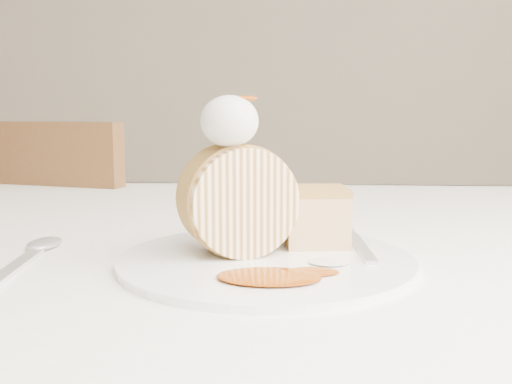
{
  "coord_description": "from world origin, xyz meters",
  "views": [
    {
      "loc": [
        0.01,
        -0.45,
        0.89
      ],
      "look_at": [
        -0.02,
        0.07,
        0.82
      ],
      "focal_mm": 40.0,
      "sensor_mm": 36.0,
      "label": 1
    }
  ],
  "objects": [
    {
      "name": "caramel_drizzle",
      "position": [
        -0.03,
        0.06,
        0.91
      ],
      "size": [
        0.03,
        0.02,
        0.01
      ],
      "primitive_type": "ellipsoid",
      "color": "#8B3705",
      "rests_on": "whipped_cream"
    },
    {
      "name": "roulade_slice",
      "position": [
        -0.04,
        0.07,
        0.81
      ],
      "size": [
        0.11,
        0.09,
        0.1
      ],
      "primitive_type": "cylinder",
      "rotation": [
        1.57,
        0.0,
        0.43
      ],
      "color": "#FFE1B1",
      "rests_on": "plate"
    },
    {
      "name": "cake_chunk",
      "position": [
        0.03,
        0.11,
        0.78
      ],
      "size": [
        0.07,
        0.06,
        0.05
      ],
      "primitive_type": "cube",
      "rotation": [
        0.0,
        0.0,
        0.13
      ],
      "color": "#AE8641",
      "rests_on": "plate"
    },
    {
      "name": "plate",
      "position": [
        -0.01,
        0.06,
        0.75
      ],
      "size": [
        0.31,
        0.31,
        0.01
      ],
      "primitive_type": "cylinder",
      "rotation": [
        0.0,
        0.0,
        0.13
      ],
      "color": "white",
      "rests_on": "table"
    },
    {
      "name": "fork",
      "position": [
        0.08,
        0.09,
        0.76
      ],
      "size": [
        0.03,
        0.16,
        0.0
      ],
      "primitive_type": "cube",
      "rotation": [
        0.0,
        0.0,
        0.05
      ],
      "color": "silver",
      "rests_on": "plate"
    },
    {
      "name": "caramel_pool",
      "position": [
        -0.01,
        -0.02,
        0.76
      ],
      "size": [
        0.09,
        0.07,
        0.0
      ],
      "primitive_type": null,
      "rotation": [
        0.0,
        0.0,
        0.13
      ],
      "color": "#8B3705",
      "rests_on": "plate"
    },
    {
      "name": "spoon",
      "position": [
        -0.23,
        0.01,
        0.75
      ],
      "size": [
        0.05,
        0.18,
        0.0
      ],
      "primitive_type": "cube",
      "rotation": [
        0.0,
        0.0,
        0.13
      ],
      "color": "silver",
      "rests_on": "table"
    },
    {
      "name": "table",
      "position": [
        0.0,
        0.2,
        0.66
      ],
      "size": [
        1.4,
        0.9,
        0.75
      ],
      "color": "silver",
      "rests_on": "ground"
    },
    {
      "name": "chair_far",
      "position": [
        -0.48,
        0.71,
        0.5
      ],
      "size": [
        0.5,
        0.5,
        0.87
      ],
      "rotation": [
        0.0,
        0.0,
        2.9
      ],
      "color": "brown",
      "rests_on": "ground"
    },
    {
      "name": "whipped_cream",
      "position": [
        -0.05,
        0.05,
        0.88
      ],
      "size": [
        0.05,
        0.05,
        0.05
      ],
      "primitive_type": "ellipsoid",
      "color": "white",
      "rests_on": "roulade_slice"
    }
  ]
}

